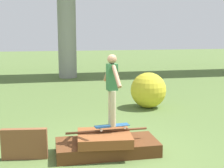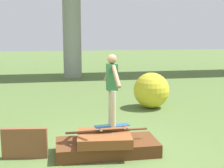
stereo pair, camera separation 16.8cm
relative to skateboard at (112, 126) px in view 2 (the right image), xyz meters
The scene contains 6 objects.
ground_plane 0.65m from the skateboard, 169.07° to the right, with size 80.00×80.00×0.00m, color #567038.
scrap_pile 0.45m from the skateboard, 161.59° to the right, with size 2.33×1.17×0.57m.
scrap_plank_loose 1.98m from the skateboard, behind, with size 1.00×0.27×0.69m.
skateboard is the anchor object (origin of this frame).
skater 0.95m from the skateboard, 90.00° to the left, with size 0.24×1.11×1.62m.
bush_yellow_flowering 4.57m from the skateboard, 60.95° to the left, with size 1.31×1.31×1.31m.
Camera 2 is at (-1.15, -6.73, 2.77)m, focal length 50.00 mm.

